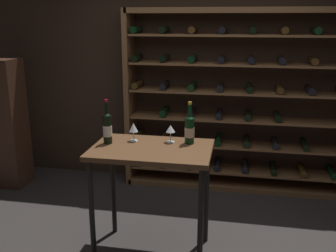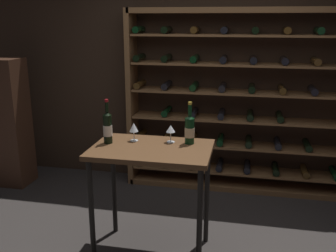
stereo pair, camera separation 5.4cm
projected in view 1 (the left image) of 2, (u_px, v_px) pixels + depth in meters
The scene contains 8 objects.
back_wall at pixel (203, 59), 4.51m from camera, with size 5.70×0.10×2.99m, color #3D2B1E.
wine_rack at pixel (233, 103), 4.37m from camera, with size 2.52×0.32×2.07m.
tasting_table at pixel (152, 162), 3.12m from camera, with size 0.96×0.63×0.96m.
display_cabinet at pixel (4, 124), 4.54m from camera, with size 0.44×0.36×1.52m, color #4C2D1E.
wine_bottle_green_slim at pixel (190, 129), 3.16m from camera, with size 0.08×0.08×0.35m.
wine_bottle_amber_reserve at pixel (107, 128), 3.16m from camera, with size 0.08×0.08×0.37m.
wine_glass_stemmed_right at pixel (171, 130), 3.19m from camera, with size 0.08×0.08×0.15m.
wine_glass_stemmed_center at pixel (134, 128), 3.22m from camera, with size 0.07×0.07×0.16m.
Camera 1 is at (0.43, -2.70, 1.96)m, focal length 41.20 mm.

